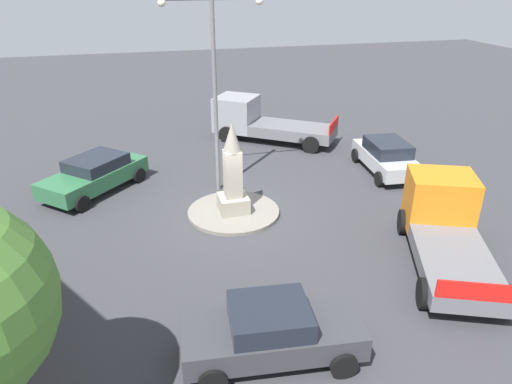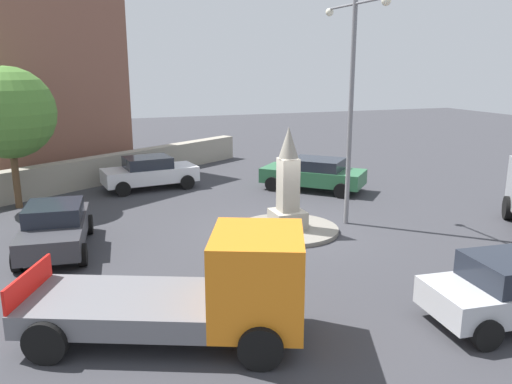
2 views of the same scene
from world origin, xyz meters
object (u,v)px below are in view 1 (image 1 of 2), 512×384
object	(u,v)px
streetlamp	(214,73)
car_silver_near_island	(386,156)
truck_grey_parked_right	(260,121)
car_dark_grey_passing	(272,331)
truck_orange_far_side	(445,224)
car_green_approaching	(95,174)
monument	(233,176)

from	to	relation	value
streetlamp	car_silver_near_island	size ratio (longest dim) A/B	1.89
truck_grey_parked_right	car_dark_grey_passing	bearing A→B (deg)	75.75
car_silver_near_island	streetlamp	bearing A→B (deg)	-0.94
streetlamp	truck_grey_parked_right	distance (m)	7.56
truck_orange_far_side	truck_grey_parked_right	world-z (taller)	truck_orange_far_side
streetlamp	truck_orange_far_side	xyz separation A→B (m)	(-5.93, 6.62, -3.68)
streetlamp	car_green_approaching	distance (m)	6.37
car_dark_grey_passing	truck_orange_far_side	size ratio (longest dim) A/B	0.72
streetlamp	car_dark_grey_passing	bearing A→B (deg)	86.71
car_green_approaching	car_silver_near_island	xyz separation A→B (m)	(-12.37, 1.25, 0.02)
monument	truck_grey_parked_right	bearing A→B (deg)	-111.71
car_silver_near_island	truck_grey_parked_right	world-z (taller)	truck_grey_parked_right
streetlamp	car_dark_grey_passing	distance (m)	10.33
car_dark_grey_passing	truck_orange_far_side	distance (m)	7.10
car_silver_near_island	truck_orange_far_side	distance (m)	6.69
monument	car_green_approaching	world-z (taller)	monument
truck_orange_far_side	car_dark_grey_passing	bearing A→B (deg)	24.01
truck_orange_far_side	car_green_approaching	bearing A→B (deg)	-35.69
monument	car_green_approaching	bearing A→B (deg)	-34.46
monument	car_silver_near_island	xyz separation A→B (m)	(-7.39, -2.17, -0.74)
monument	car_dark_grey_passing	size ratio (longest dim) A/B	0.79
car_green_approaching	truck_orange_far_side	bearing A→B (deg)	144.31
car_dark_grey_passing	car_silver_near_island	xyz separation A→B (m)	(-8.07, -9.38, 0.04)
monument	streetlamp	xyz separation A→B (m)	(0.13, -2.29, 3.22)
streetlamp	car_dark_grey_passing	xyz separation A→B (m)	(0.55, 9.50, -4.00)
car_green_approaching	truck_grey_parked_right	bearing A→B (deg)	-150.73
streetlamp	truck_orange_far_side	distance (m)	9.62
car_green_approaching	car_silver_near_island	world-z (taller)	car_silver_near_island
monument	truck_orange_far_side	world-z (taller)	monument
truck_grey_parked_right	car_silver_near_island	bearing A→B (deg)	125.90
monument	truck_grey_parked_right	distance (m)	8.61
car_dark_grey_passing	truck_orange_far_side	world-z (taller)	truck_orange_far_side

